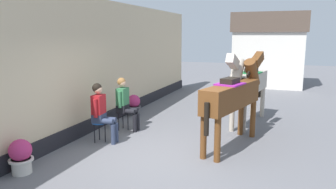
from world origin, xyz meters
TOP-DOWN VIEW (x-y plane):
  - ground_plane at (0.00, 3.00)m, footprint 40.00×40.00m
  - pub_facade_wall at (-2.55, 1.50)m, footprint 0.34×14.00m
  - distant_cottage at (1.40, 10.56)m, footprint 3.40×2.60m
  - seated_visitor_near at (-1.69, 0.26)m, footprint 0.61×0.49m
  - seated_visitor_far at (-1.64, 1.31)m, footprint 0.61×0.49m
  - saddled_horse_near at (1.20, 1.09)m, footprint 1.03×2.93m
  - saddled_horse_far at (1.30, 2.98)m, footprint 0.80×2.98m
  - flower_planter_nearest at (-2.13, -1.76)m, footprint 0.43×0.43m
  - flower_planter_farthest at (-2.15, 2.87)m, footprint 0.43×0.43m

SIDE VIEW (x-z plane):
  - ground_plane at x=0.00m, z-range 0.00..0.00m
  - flower_planter_nearest at x=-2.13m, z-range 0.01..0.65m
  - flower_planter_farthest at x=-2.15m, z-range 0.01..0.65m
  - seated_visitor_near at x=-1.69m, z-range 0.08..1.47m
  - seated_visitor_far at x=-1.64m, z-range 0.08..1.47m
  - saddled_horse_near at x=1.20m, z-range 0.13..2.19m
  - saddled_horse_far at x=1.30m, z-range 0.13..2.19m
  - pub_facade_wall at x=-2.55m, z-range -0.16..3.24m
  - distant_cottage at x=1.40m, z-range 0.05..3.55m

